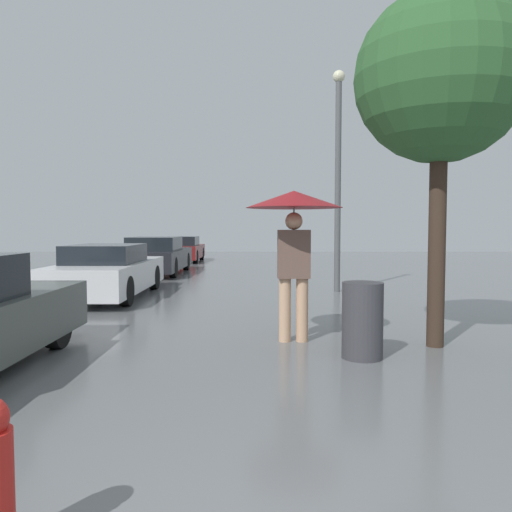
# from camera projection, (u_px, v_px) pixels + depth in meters

# --- Properties ---
(pedestrian) EXTENTS (1.29, 1.29, 2.02)m
(pedestrian) POSITION_uv_depth(u_px,v_px,m) (296.00, 217.00, 6.61)
(pedestrian) COLOR tan
(pedestrian) RESTS_ON ground_plane
(parked_car_second) EXTENTS (1.64, 4.30, 1.16)m
(parked_car_second) POSITION_uv_depth(u_px,v_px,m) (111.00, 272.00, 11.00)
(parked_car_second) COLOR silver
(parked_car_second) RESTS_ON ground_plane
(parked_car_third) EXTENTS (1.77, 4.52, 1.22)m
(parked_car_third) POSITION_uv_depth(u_px,v_px,m) (159.00, 256.00, 16.55)
(parked_car_third) COLOR black
(parked_car_third) RESTS_ON ground_plane
(parked_car_farthest) EXTENTS (1.69, 3.81, 1.13)m
(parked_car_farthest) POSITION_uv_depth(u_px,v_px,m) (184.00, 250.00, 22.44)
(parked_car_farthest) COLOR maroon
(parked_car_farthest) RESTS_ON ground_plane
(tree) EXTENTS (2.15, 2.15, 4.49)m
(tree) POSITION_uv_depth(u_px,v_px,m) (443.00, 79.00, 6.23)
(tree) COLOR #38281E
(tree) RESTS_ON ground_plane
(street_lamp) EXTENTS (0.28, 0.28, 5.20)m
(street_lamp) POSITION_uv_depth(u_px,v_px,m) (340.00, 167.00, 11.74)
(street_lamp) COLOR #515456
(street_lamp) RESTS_ON ground_plane
(trash_bin) EXTENTS (0.48, 0.48, 0.89)m
(trash_bin) POSITION_uv_depth(u_px,v_px,m) (365.00, 320.00, 5.83)
(trash_bin) COLOR #38383D
(trash_bin) RESTS_ON ground_plane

